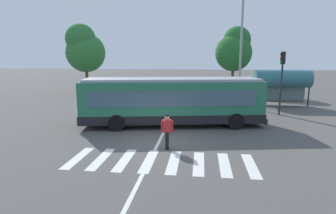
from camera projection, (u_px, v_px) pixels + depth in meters
ground_plane at (158, 143)px, 14.41m from camera, size 160.00×160.00×0.00m
city_transit_bus at (172, 101)px, 17.73m from camera, size 11.79×4.54×3.06m
pedestrian_crossing_street at (167, 130)px, 13.29m from camera, size 0.57×0.40×1.72m
parked_car_champagne at (169, 90)px, 30.57m from camera, size 2.22×4.65×1.35m
parked_car_white at (194, 90)px, 30.12m from camera, size 2.14×4.62×1.35m
parked_car_teal at (219, 91)px, 29.42m from camera, size 2.21×4.64×1.35m
traffic_light_far_corner at (282, 73)px, 20.62m from camera, size 0.33×0.32×4.75m
bus_stop_shelter at (283, 79)px, 24.43m from camera, size 4.72×1.54×3.25m
twin_arm_street_lamp at (242, 36)px, 23.83m from camera, size 3.86×0.32×10.27m
background_tree_left at (84, 49)px, 33.08m from camera, size 4.65×4.65×8.20m
background_tree_right at (235, 49)px, 33.94m from camera, size 4.45×4.45×8.03m
crosswalk_painted_stripes at (161, 161)px, 11.84m from camera, size 7.90×2.66×0.01m
lane_center_line at (164, 132)px, 16.36m from camera, size 0.16×24.00×0.01m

